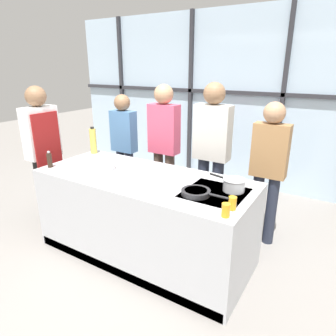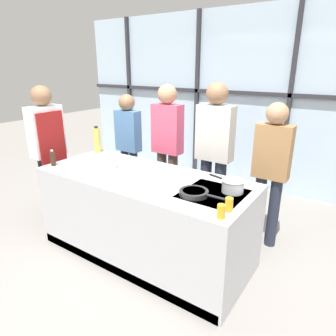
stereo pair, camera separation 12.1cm
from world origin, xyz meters
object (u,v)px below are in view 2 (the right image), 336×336
at_px(juice_glass_far, 229,204).
at_px(chef, 48,146).
at_px(juice_glass_near, 221,211).
at_px(mixing_bowl, 104,166).
at_px(spectator_center_left, 167,142).
at_px(pepper_grinder, 53,158).
at_px(spectator_far_left, 128,142).
at_px(white_plate, 121,163).
at_px(spectator_far_right, 271,166).
at_px(frying_pan, 195,193).
at_px(spectator_center_right, 214,148).
at_px(oil_bottle, 97,140).
at_px(saucepan, 233,186).

bearing_deg(juice_glass_far, chef, 175.48).
bearing_deg(juice_glass_near, mixing_bowl, 168.55).
bearing_deg(spectator_center_left, juice_glass_far, 139.68).
bearing_deg(pepper_grinder, juice_glass_far, 2.19).
height_order(spectator_far_left, spectator_center_left, spectator_center_left).
xyz_separation_m(spectator_center_left, white_plate, (-0.12, -0.76, -0.11)).
relative_size(chef, spectator_far_right, 1.08).
height_order(frying_pan, juice_glass_near, juice_glass_near).
bearing_deg(spectator_center_right, pepper_grinder, 41.98).
bearing_deg(white_plate, oil_bottle, 161.94).
relative_size(spectator_far_right, oil_bottle, 4.79).
bearing_deg(white_plate, spectator_far_right, 27.42).
distance_m(chef, white_plate, 1.07).
distance_m(chef, spectator_far_left, 1.07).
bearing_deg(white_plate, chef, -169.67).
relative_size(white_plate, juice_glass_near, 2.28).
bearing_deg(chef, pepper_grinder, 59.62).
bearing_deg(spectator_center_left, saucepan, 147.20).
bearing_deg(white_plate, juice_glass_near, -19.76).
bearing_deg(saucepan, chef, -176.35).
distance_m(spectator_far_left, pepper_grinder, 1.23).
bearing_deg(mixing_bowl, spectator_far_left, 117.62).
relative_size(spectator_center_right, mixing_bowl, 6.39).
relative_size(spectator_center_left, pepper_grinder, 9.40).
height_order(spectator_center_left, spectator_center_right, spectator_center_right).
height_order(chef, spectator_far_left, chef).
height_order(white_plate, juice_glass_near, juice_glass_near).
relative_size(spectator_center_left, juice_glass_near, 16.51).
relative_size(chef, oil_bottle, 5.15).
height_order(saucepan, mixing_bowl, saucepan).
xyz_separation_m(spectator_center_right, frying_pan, (0.33, -1.05, -0.11)).
xyz_separation_m(spectator_center_right, oil_bottle, (-1.35, -0.58, 0.03)).
distance_m(white_plate, oil_bottle, 0.61).
bearing_deg(spectator_far_right, mixing_bowl, 33.26).
distance_m(spectator_center_right, saucepan, 0.98).
distance_m(pepper_grinder, juice_glass_far, 2.05).
bearing_deg(spectator_far_left, spectator_center_right, 180.00).
relative_size(chef, mixing_bowl, 6.21).
xyz_separation_m(frying_pan, pepper_grinder, (-1.69, -0.18, 0.06)).
bearing_deg(saucepan, spectator_center_left, 147.20).
bearing_deg(saucepan, spectator_center_right, 125.35).
bearing_deg(mixing_bowl, juice_glass_near, -11.45).
height_order(spectator_far_right, oil_bottle, spectator_far_right).
relative_size(spectator_far_right, frying_pan, 3.53).
bearing_deg(chef, mixing_bowl, 88.11).
bearing_deg(frying_pan, spectator_far_right, 71.72).
bearing_deg(oil_bottle, juice_glass_near, -19.29).
xyz_separation_m(white_plate, juice_glass_far, (1.48, -0.39, 0.05)).
relative_size(pepper_grinder, juice_glass_near, 1.76).
relative_size(spectator_far_left, spectator_far_right, 0.98).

